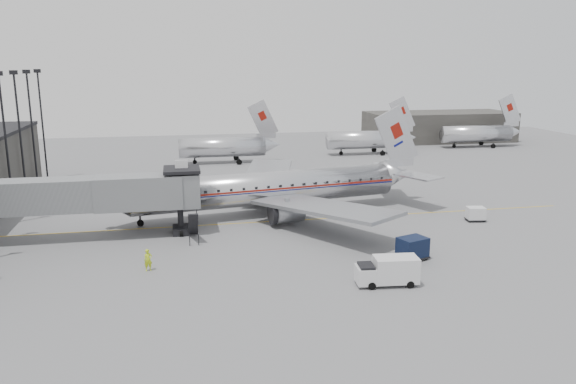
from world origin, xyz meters
name	(u,v)px	position (x,y,z in m)	size (l,w,h in m)	color
ground	(283,239)	(0.00, 0.00, 0.00)	(160.00, 160.00, 0.00)	slate
hangar	(439,126)	(45.00, 60.00, 3.00)	(30.00, 12.00, 6.00)	#353330
apron_line	(300,220)	(3.00, 6.00, 0.01)	(0.15, 60.00, 0.01)	gold
jet_bridge	(99,195)	(-16.66, 3.67, 4.18)	(21.00, 6.20, 7.10)	#575A5C
distant_aircraft_near	(223,146)	(-1.79, 42.00, 2.73)	(16.39, 3.20, 10.26)	silver
distant_aircraft_mid	(367,139)	(24.21, 46.00, 2.73)	(16.39, 3.20, 10.26)	silver
distant_aircraft_far	(477,133)	(48.21, 50.00, 2.73)	(16.39, 3.20, 10.26)	silver
airliner	(273,188)	(0.71, 9.11, 2.88)	(35.96, 33.08, 11.43)	silver
service_van	(388,270)	(5.52, -12.50, 1.13)	(4.71, 2.20, 2.14)	silver
baggage_cart_navy	(412,248)	(9.58, -7.68, 1.01)	(2.88, 2.52, 1.90)	black
baggage_cart_white	(476,214)	(20.84, 2.00, 0.78)	(2.06, 1.69, 1.47)	silver
ramp_worker	(148,260)	(-12.00, -6.00, 0.89)	(0.65, 0.42, 1.77)	#B8D519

